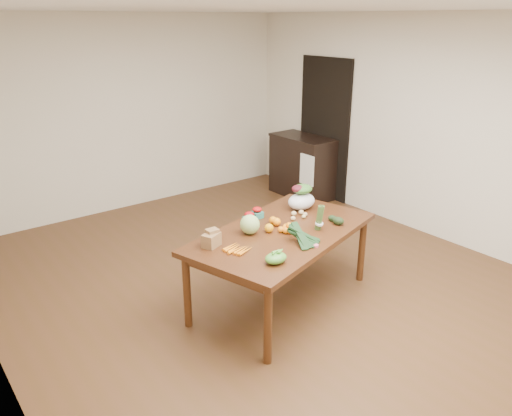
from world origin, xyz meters
TOP-DOWN VIEW (x-y plane):
  - floor at (0.00, 0.00)m, footprint 6.00×6.00m
  - ceiling at (0.00, 0.00)m, footprint 5.00×6.00m
  - room_walls at (0.00, 0.00)m, footprint 5.02×6.02m
  - dining_table at (-0.08, -0.42)m, footprint 2.08×1.50m
  - doorway_dark at (2.48, 1.60)m, footprint 0.02×1.00m
  - cabinet at (2.22, 1.78)m, footprint 0.52×1.02m
  - dish_towel at (1.96, 1.40)m, footprint 0.02×0.28m
  - paper_bag at (-0.79, -0.29)m, footprint 0.25×0.22m
  - cabbage at (-0.36, -0.28)m, footprint 0.18×0.18m
  - strawberry_basket_a at (-0.21, -0.07)m, footprint 0.12×0.12m
  - strawberry_basket_b at (-0.06, -0.01)m, footprint 0.12×0.12m
  - orange_a at (-0.19, -0.36)m, footprint 0.08×0.08m
  - orange_b at (-0.04, -0.23)m, footprint 0.08×0.08m
  - orange_c at (-0.04, -0.29)m, footprint 0.08×0.08m
  - mandarin_cluster at (-0.04, -0.46)m, footprint 0.22×0.22m
  - carrots at (-0.66, -0.49)m, footprint 0.27×0.27m
  - snap_pea_bag at (-0.55, -0.88)m, footprint 0.20×0.15m
  - kale_bunch at (-0.10, -0.76)m, footprint 0.42×0.47m
  - asparagus_bundle at (0.21, -0.61)m, footprint 0.11×0.13m
  - potato_a at (0.17, -0.28)m, footprint 0.05×0.05m
  - potato_b at (0.30, -0.31)m, footprint 0.05×0.04m
  - potato_c at (0.35, -0.22)m, footprint 0.06×0.05m
  - potato_d at (0.26, -0.19)m, footprint 0.06×0.05m
  - potato_e at (0.34, -0.28)m, footprint 0.05×0.05m
  - avocado_a at (0.44, -0.63)m, footprint 0.11×0.14m
  - avocado_b at (0.47, -0.54)m, footprint 0.09×0.11m
  - salad_bag at (0.45, -0.10)m, footprint 0.36×0.31m

SIDE VIEW (x-z plane):
  - floor at x=0.00m, z-range 0.00..0.00m
  - dining_table at x=-0.08m, z-range 0.00..0.75m
  - cabinet at x=2.22m, z-range 0.00..0.94m
  - dish_towel at x=1.96m, z-range 0.33..0.78m
  - carrots at x=-0.66m, z-range 0.75..0.78m
  - potato_b at x=0.30m, z-range 0.75..0.79m
  - potato_e at x=0.34m, z-range 0.75..0.79m
  - potato_a at x=0.17m, z-range 0.75..0.79m
  - potato_d at x=0.26m, z-range 0.75..0.80m
  - potato_c at x=0.35m, z-range 0.75..0.80m
  - avocado_b at x=0.47m, z-range 0.75..0.81m
  - orange_b at x=-0.04m, z-range 0.75..0.83m
  - avocado_a at x=0.44m, z-range 0.75..0.83m
  - orange_c at x=-0.04m, z-range 0.75..0.83m
  - orange_a at x=-0.19m, z-range 0.75..0.83m
  - snap_pea_bag at x=-0.55m, z-range 0.75..0.84m
  - strawberry_basket_b at x=-0.06m, z-range 0.75..0.84m
  - strawberry_basket_a at x=-0.21m, z-range 0.75..0.84m
  - mandarin_cluster at x=-0.04m, z-range 0.75..0.84m
  - paper_bag at x=-0.79m, z-range 0.75..0.90m
  - kale_bunch at x=-0.10m, z-range 0.75..0.91m
  - cabbage at x=-0.36m, z-range 0.75..0.93m
  - salad_bag at x=0.45m, z-range 0.75..0.99m
  - asparagus_bundle at x=0.21m, z-range 0.75..1.00m
  - doorway_dark at x=2.48m, z-range 0.00..2.10m
  - room_walls at x=0.00m, z-range 0.00..2.70m
  - ceiling at x=0.00m, z-range 2.69..2.71m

